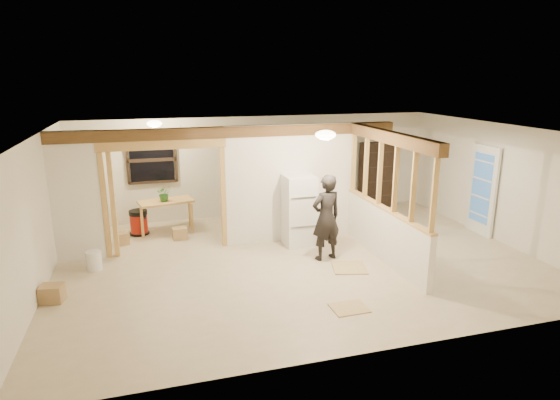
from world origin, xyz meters
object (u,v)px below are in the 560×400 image
object	(u,v)px
refrigerator	(299,210)
woman	(326,218)
work_table	(167,216)
shop_vac	(139,222)
bookshelf	(376,175)

from	to	relation	value
refrigerator	woman	xyz separation A→B (m)	(0.24, -0.93, 0.10)
work_table	shop_vac	distance (m)	0.62
refrigerator	shop_vac	bearing A→B (deg)	154.24
work_table	bookshelf	bearing A→B (deg)	-5.82
refrigerator	woman	distance (m)	0.97
shop_vac	refrigerator	bearing A→B (deg)	-25.76
woman	shop_vac	distance (m)	4.34
woman	bookshelf	size ratio (longest dim) A/B	0.96
work_table	shop_vac	xyz separation A→B (m)	(-0.62, -0.02, -0.09)
shop_vac	woman	bearing A→B (deg)	-35.58
refrigerator	bookshelf	bearing A→B (deg)	37.20
refrigerator	woman	bearing A→B (deg)	-75.45
woman	work_table	bearing A→B (deg)	-53.11
refrigerator	work_table	size ratio (longest dim) A/B	1.26
woman	shop_vac	xyz separation A→B (m)	(-3.50, 2.51, -0.56)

